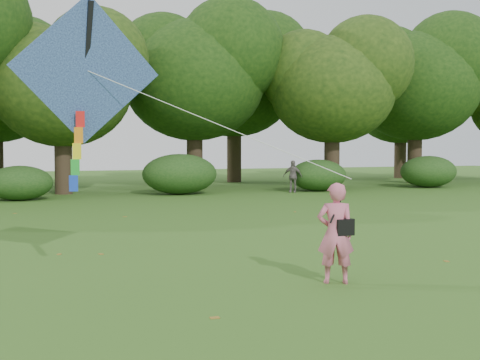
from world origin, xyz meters
name	(u,v)px	position (x,y,z in m)	size (l,w,h in m)	color
ground	(298,274)	(0.00, 0.00, 0.00)	(100.00, 100.00, 0.00)	#265114
man_kite_flyer	(336,233)	(0.24, -0.83, 0.79)	(0.58, 0.38, 1.59)	#D56482
bystander_right	(293,176)	(8.39, 17.02, 0.78)	(0.91, 0.38, 1.56)	slate
crossbody_bag	(343,226)	(0.35, -0.86, 0.90)	(0.43, 0.20, 0.67)	black
flying_kite	(86,73)	(-3.33, 1.00, 3.34)	(5.02, 2.22, 3.14)	#2858AF
tree_line	(129,83)	(1.67, 22.88, 5.60)	(54.70, 15.30, 9.48)	#3A2D1E
shrub_band	(99,178)	(-0.72, 17.60, 0.86)	(39.15, 3.22, 1.88)	#264919
fallen_leaves	(164,243)	(-1.28, 4.05, 0.01)	(9.82, 15.79, 0.01)	olive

